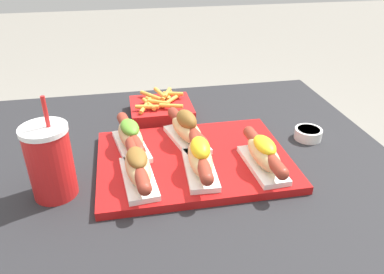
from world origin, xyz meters
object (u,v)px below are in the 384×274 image
(hot_dog_0, at_px, (138,167))
(hot_dog_4, at_px, (187,129))
(serving_tray, at_px, (194,160))
(drink_cup, at_px, (50,162))
(hot_dog_3, at_px, (130,136))
(sauce_bowl, at_px, (308,133))
(hot_dog_1, at_px, (200,157))
(hot_dog_2, at_px, (264,154))
(fries_basket, at_px, (161,109))

(hot_dog_0, distance_m, hot_dog_4, 0.19)
(serving_tray, bearing_deg, hot_dog_4, 92.78)
(hot_dog_4, bearing_deg, serving_tray, -87.22)
(hot_dog_4, distance_m, drink_cup, 0.31)
(hot_dog_3, distance_m, sauce_bowl, 0.44)
(hot_dog_0, relative_size, hot_dog_1, 1.00)
(serving_tray, relative_size, drink_cup, 2.01)
(hot_dog_1, xyz_separation_m, hot_dog_3, (-0.14, 0.12, -0.00))
(drink_cup, bearing_deg, hot_dog_2, -1.76)
(serving_tray, distance_m, hot_dog_0, 0.15)
(hot_dog_0, distance_m, hot_dog_1, 0.13)
(hot_dog_0, xyz_separation_m, fries_basket, (0.08, 0.33, -0.03))
(hot_dog_1, xyz_separation_m, sauce_bowl, (0.30, 0.12, -0.04))
(serving_tray, distance_m, hot_dog_2, 0.16)
(fries_basket, bearing_deg, hot_dog_3, -114.79)
(serving_tray, relative_size, hot_dog_4, 2.19)
(serving_tray, xyz_separation_m, hot_dog_3, (-0.14, 0.06, 0.04))
(hot_dog_0, xyz_separation_m, hot_dog_3, (-0.01, 0.13, 0.00))
(serving_tray, xyz_separation_m, hot_dog_2, (0.14, -0.07, 0.04))
(hot_dog_0, xyz_separation_m, drink_cup, (-0.16, 0.01, 0.02))
(serving_tray, height_order, hot_dog_3, hot_dog_3)
(sauce_bowl, relative_size, drink_cup, 0.32)
(hot_dog_0, relative_size, hot_dog_4, 1.02)
(hot_dog_3, relative_size, fries_basket, 1.15)
(hot_dog_4, relative_size, fries_basket, 1.13)
(hot_dog_3, relative_size, drink_cup, 0.93)
(hot_dog_0, bearing_deg, hot_dog_4, 48.08)
(hot_dog_4, distance_m, fries_basket, 0.20)
(hot_dog_3, height_order, sauce_bowl, hot_dog_3)
(hot_dog_3, bearing_deg, sauce_bowl, -0.49)
(hot_dog_3, height_order, hot_dog_4, hot_dog_4)
(hot_dog_1, bearing_deg, hot_dog_0, -176.30)
(hot_dog_1, height_order, sauce_bowl, hot_dog_1)
(hot_dog_3, bearing_deg, hot_dog_2, -25.84)
(fries_basket, bearing_deg, hot_dog_2, -61.73)
(hot_dog_0, relative_size, fries_basket, 1.16)
(hot_dog_3, bearing_deg, fries_basket, 65.21)
(serving_tray, distance_m, hot_dog_1, 0.07)
(hot_dog_1, height_order, hot_dog_3, hot_dog_1)
(sauce_bowl, bearing_deg, hot_dog_3, 179.51)
(hot_dog_3, bearing_deg, drink_cup, -142.78)
(hot_dog_2, relative_size, fries_basket, 1.16)
(hot_dog_2, xyz_separation_m, hot_dog_3, (-0.27, 0.13, 0.00))
(hot_dog_1, relative_size, hot_dog_2, 1.00)
(hot_dog_0, bearing_deg, fries_basket, 75.68)
(drink_cup, bearing_deg, hot_dog_3, 37.22)
(serving_tray, distance_m, sauce_bowl, 0.31)
(hot_dog_3, bearing_deg, hot_dog_4, 3.01)
(hot_dog_1, bearing_deg, drink_cup, 179.23)
(hot_dog_1, height_order, hot_dog_4, hot_dog_4)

